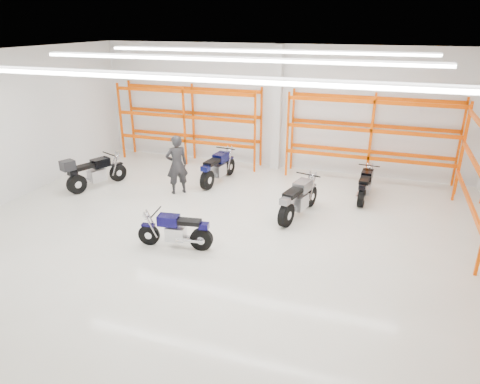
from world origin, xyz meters
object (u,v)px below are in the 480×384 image
(motorcycle_back_a, at_px, (92,173))
(structural_column, at_px, (277,109))
(motorcycle_back_b, at_px, (217,169))
(motorcycle_back_c, at_px, (298,200))
(motorcycle_back_d, at_px, (365,186))
(standing_man, at_px, (177,165))
(motorcycle_main, at_px, (178,231))

(motorcycle_back_a, xyz_separation_m, structural_column, (5.20, 4.13, 1.69))
(motorcycle_back_b, height_order, structural_column, structural_column)
(motorcycle_back_a, xyz_separation_m, motorcycle_back_c, (6.91, 0.01, -0.03))
(motorcycle_back_b, bearing_deg, structural_column, 56.79)
(motorcycle_back_d, bearing_deg, motorcycle_back_b, -178.99)
(motorcycle_back_c, distance_m, standing_man, 4.12)
(motorcycle_back_a, bearing_deg, standing_man, 11.57)
(motorcycle_back_a, height_order, structural_column, structural_column)
(motorcycle_main, relative_size, standing_man, 0.99)
(motorcycle_main, xyz_separation_m, standing_man, (-1.65, 3.27, 0.52))
(motorcycle_back_a, xyz_separation_m, motorcycle_back_b, (3.72, 1.87, -0.04))
(motorcycle_back_b, bearing_deg, motorcycle_back_d, 1.01)
(motorcycle_back_a, distance_m, motorcycle_back_b, 4.16)
(motorcycle_back_c, xyz_separation_m, standing_man, (-4.05, 0.58, 0.44))
(motorcycle_back_d, height_order, structural_column, structural_column)
(motorcycle_back_c, bearing_deg, motorcycle_main, -131.77)
(motorcycle_back_b, distance_m, motorcycle_back_c, 3.70)
(motorcycle_main, relative_size, motorcycle_back_c, 0.85)
(motorcycle_back_b, relative_size, standing_man, 1.16)
(motorcycle_main, height_order, standing_man, standing_man)
(motorcycle_back_b, bearing_deg, motorcycle_back_a, -153.33)
(motorcycle_back_d, xyz_separation_m, standing_man, (-5.78, -1.37, 0.51))
(motorcycle_back_b, xyz_separation_m, motorcycle_back_c, (3.19, -1.86, 0.01))
(motorcycle_back_c, relative_size, structural_column, 0.50)
(motorcycle_back_a, distance_m, structural_column, 6.85)
(motorcycle_back_c, xyz_separation_m, structural_column, (-1.71, 4.12, 1.73))
(motorcycle_main, xyz_separation_m, motorcycle_back_b, (-0.79, 4.55, 0.07))
(standing_man, distance_m, structural_column, 4.44)
(motorcycle_back_d, bearing_deg, structural_column, 147.66)
(standing_man, bearing_deg, motorcycle_back_a, -30.02)
(motorcycle_back_c, relative_size, motorcycle_back_d, 1.13)
(motorcycle_back_c, distance_m, motorcycle_back_d, 2.60)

